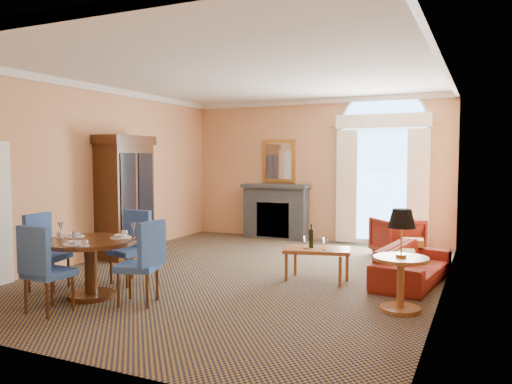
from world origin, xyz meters
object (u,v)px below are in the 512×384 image
at_px(armoire, 125,198).
at_px(coffee_table, 316,251).
at_px(sofa, 413,264).
at_px(armchair, 397,237).
at_px(side_table, 401,250).
at_px(dining_table, 91,255).

relative_size(armoire, coffee_table, 2.08).
relative_size(sofa, armchair, 2.34).
bearing_deg(sofa, armchair, 23.03).
relative_size(coffee_table, side_table, 0.89).
bearing_deg(dining_table, armoire, 120.50).
bearing_deg(coffee_table, armchair, 57.36).
xyz_separation_m(armoire, armchair, (4.72, 2.17, -0.73)).
bearing_deg(side_table, armchair, 99.73).
xyz_separation_m(dining_table, side_table, (3.87, 1.15, 0.18)).
relative_size(armchair, side_table, 0.66).
height_order(coffee_table, side_table, side_table).
distance_m(armoire, armchair, 5.25).
bearing_deg(armoire, armchair, 24.65).
height_order(armoire, side_table, armoire).
distance_m(sofa, side_table, 1.56).
relative_size(armoire, side_table, 1.86).
height_order(sofa, side_table, side_table).
distance_m(sofa, coffee_table, 1.45).
bearing_deg(sofa, coffee_table, 118.45).
relative_size(sofa, side_table, 1.55).
xyz_separation_m(sofa, side_table, (0.05, -1.49, 0.48)).
bearing_deg(coffee_table, armoire, 160.16).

